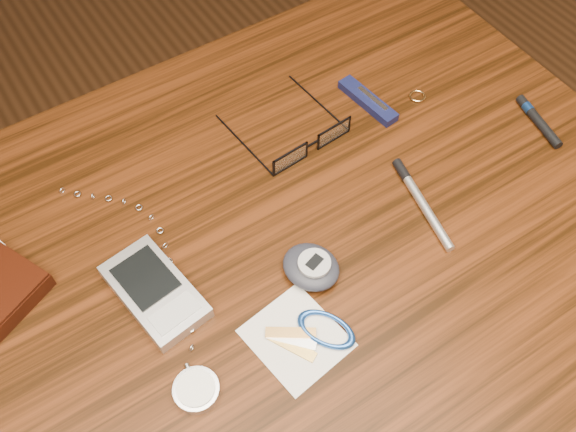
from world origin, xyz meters
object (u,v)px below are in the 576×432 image
(pocket_knife, at_px, (368,101))
(silver_pen, at_px, (418,196))
(pocket_watch, at_px, (192,379))
(pda_phone, at_px, (155,291))
(pedometer, at_px, (311,267))
(desk, at_px, (266,290))
(notepad_keys, at_px, (312,333))
(eyeglasses, at_px, (308,143))

(pocket_knife, height_order, silver_pen, pocket_knife)
(pocket_watch, xyz_separation_m, pocket_knife, (0.39, 0.22, -0.00))
(pda_phone, bearing_deg, pedometer, -23.38)
(desk, xyz_separation_m, pocket_watch, (-0.14, -0.10, 0.11))
(notepad_keys, bearing_deg, desk, 83.79)
(eyeglasses, height_order, silver_pen, eyeglasses)
(pocket_watch, distance_m, pedometer, 0.18)
(eyeglasses, height_order, pedometer, same)
(pocket_knife, bearing_deg, notepad_keys, -136.68)
(pocket_watch, height_order, pda_phone, pda_phone)
(pocket_watch, height_order, notepad_keys, pocket_watch)
(eyeglasses, xyz_separation_m, silver_pen, (0.07, -0.14, -0.01))
(desk, distance_m, eyeglasses, 0.20)
(pocket_watch, height_order, pedometer, pedometer)
(notepad_keys, bearing_deg, pocket_watch, 169.77)
(notepad_keys, bearing_deg, pocket_knife, 43.32)
(pedometer, relative_size, pocket_knife, 0.82)
(desk, bearing_deg, pedometer, -61.86)
(pocket_watch, distance_m, silver_pen, 0.35)
(pedometer, relative_size, silver_pen, 0.58)
(notepad_keys, relative_size, silver_pen, 0.85)
(silver_pen, bearing_deg, pocket_knife, 74.29)
(desk, bearing_deg, pda_phone, 173.63)
(eyeglasses, bearing_deg, silver_pen, -64.10)
(notepad_keys, bearing_deg, pda_phone, 131.53)
(notepad_keys, bearing_deg, silver_pen, 20.45)
(pedometer, distance_m, pocket_knife, 0.28)
(notepad_keys, xyz_separation_m, silver_pen, (0.21, 0.08, 0.00))
(desk, bearing_deg, notepad_keys, -96.21)
(desk, height_order, pda_phone, pda_phone)
(eyeglasses, distance_m, pocket_knife, 0.12)
(eyeglasses, bearing_deg, desk, -142.67)
(desk, height_order, pocket_knife, pocket_knife)
(eyeglasses, bearing_deg, notepad_keys, -123.11)
(desk, relative_size, pocket_watch, 2.93)
(desk, xyz_separation_m, eyeglasses, (0.13, 0.10, 0.11))
(desk, height_order, pocket_watch, pocket_watch)
(pedometer, bearing_deg, desk, 118.14)
(eyeglasses, xyz_separation_m, pocket_knife, (0.11, 0.02, -0.01))
(pedometer, relative_size, notepad_keys, 0.69)
(pda_phone, xyz_separation_m, silver_pen, (0.33, -0.06, -0.00))
(eyeglasses, height_order, pocket_watch, eyeglasses)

